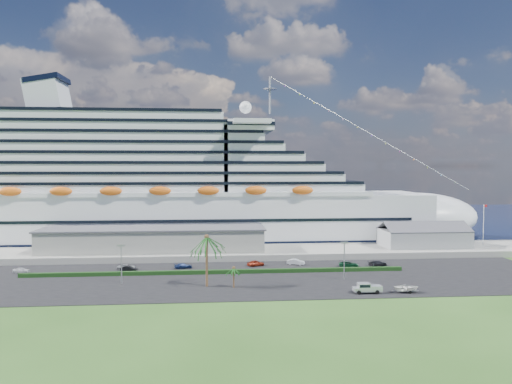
{
  "coord_description": "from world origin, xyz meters",
  "views": [
    {
      "loc": [
        -8.71,
        -98.33,
        24.96
      ],
      "look_at": [
        2.47,
        30.0,
        18.28
      ],
      "focal_mm": 35.0,
      "sensor_mm": 36.0,
      "label": 1
    }
  ],
  "objects": [
    {
      "name": "parked_car_4",
      "position": [
        1.88,
        24.12,
        0.86
      ],
      "size": [
        4.66,
        3.4,
        1.47
      ],
      "primitive_type": "imported",
      "rotation": [
        0.0,
        0.0,
        2.01
      ],
      "color": "maroon",
      "rests_on": "asphalt_lot"
    },
    {
      "name": "palm_tall",
      "position": [
        -10.0,
        4.0,
        9.2
      ],
      "size": [
        8.82,
        8.82,
        11.13
      ],
      "color": "#47301E",
      "rests_on": "ground"
    },
    {
      "name": "parked_car_5",
      "position": [
        12.12,
        24.85,
        0.85
      ],
      "size": [
        4.68,
        3.01,
        1.46
      ],
      "primitive_type": "imported",
      "rotation": [
        0.0,
        0.0,
        1.21
      ],
      "color": "silver",
      "rests_on": "asphalt_lot"
    },
    {
      "name": "cruise_ship",
      "position": [
        -21.53,
        64.0,
        16.69
      ],
      "size": [
        191.0,
        38.0,
        54.0
      ],
      "color": "silver",
      "rests_on": "ground"
    },
    {
      "name": "water",
      "position": [
        0.0,
        130.0,
        0.01
      ],
      "size": [
        420.0,
        160.0,
        0.02
      ],
      "primitive_type": "cube",
      "color": "black",
      "rests_on": "ground"
    },
    {
      "name": "lamp_post_right",
      "position": [
        20.0,
        8.0,
        5.34
      ],
      "size": [
        1.6,
        0.35,
        8.27
      ],
      "color": "gray",
      "rests_on": "asphalt_lot"
    },
    {
      "name": "ground",
      "position": [
        0.0,
        0.0,
        0.0
      ],
      "size": [
        420.0,
        420.0,
        0.0
      ],
      "primitive_type": "plane",
      "color": "#284D19",
      "rests_on": "ground"
    },
    {
      "name": "boat_trailer",
      "position": [
        29.16,
        -4.59,
        1.15
      ],
      "size": [
        5.39,
        3.45,
        1.55
      ],
      "color": "gray",
      "rests_on": "asphalt_lot"
    },
    {
      "name": "port_shed",
      "position": [
        52.0,
        40.0,
        4.4
      ],
      "size": [
        24.0,
        12.31,
        7.37
      ],
      "color": "gray",
      "rests_on": "wharf"
    },
    {
      "name": "pickup_truck",
      "position": [
        21.27,
        -4.17,
        1.21
      ],
      "size": [
        5.67,
        2.27,
        1.98
      ],
      "color": "black",
      "rests_on": "asphalt_lot"
    },
    {
      "name": "hedge",
      "position": [
        -8.0,
        16.0,
        0.57
      ],
      "size": [
        88.0,
        1.1,
        0.9
      ],
      "primitive_type": "cube",
      "color": "black",
      "rests_on": "asphalt_lot"
    },
    {
      "name": "terminal_building",
      "position": [
        -25.0,
        40.0,
        5.01
      ],
      "size": [
        61.0,
        15.0,
        6.3
      ],
      "color": "gray",
      "rests_on": "wharf"
    },
    {
      "name": "parked_car_3",
      "position": [
        -15.93,
        22.8,
        0.75
      ],
      "size": [
        4.65,
        3.05,
        1.25
      ],
      "primitive_type": "imported",
      "rotation": [
        0.0,
        0.0,
        1.9
      ],
      "color": "navy",
      "rests_on": "asphalt_lot"
    },
    {
      "name": "parked_car_6",
      "position": [
        24.67,
        20.98,
        0.79
      ],
      "size": [
        5.13,
        3.05,
        1.34
      ],
      "primitive_type": "imported",
      "rotation": [
        0.0,
        0.0,
        1.39
      ],
      "color": "#0E391E",
      "rests_on": "asphalt_lot"
    },
    {
      "name": "parked_car_7",
      "position": [
        32.1,
        21.35,
        0.84
      ],
      "size": [
        5.35,
        3.73,
        1.44
      ],
      "primitive_type": "imported",
      "rotation": [
        0.0,
        0.0,
        1.96
      ],
      "color": "black",
      "rests_on": "asphalt_lot"
    },
    {
      "name": "flagpole",
      "position": [
        70.04,
        40.0,
        8.27
      ],
      "size": [
        1.08,
        0.16,
        12.0
      ],
      "color": "silver",
      "rests_on": "wharf"
    },
    {
      "name": "lamp_post_left",
      "position": [
        -28.0,
        8.0,
        5.34
      ],
      "size": [
        1.6,
        0.35,
        8.27
      ],
      "color": "gray",
      "rests_on": "asphalt_lot"
    },
    {
      "name": "wharf",
      "position": [
        0.0,
        40.0,
        0.9
      ],
      "size": [
        240.0,
        20.0,
        1.8
      ],
      "primitive_type": "cube",
      "color": "gray",
      "rests_on": "ground"
    },
    {
      "name": "parked_car_1",
      "position": [
        -28.53,
        20.22,
        0.77
      ],
      "size": [
        4.14,
        2.05,
        1.3
      ],
      "primitive_type": "imported",
      "rotation": [
        0.0,
        0.0,
        1.39
      ],
      "color": "black",
      "rests_on": "asphalt_lot"
    },
    {
      "name": "parked_car_2",
      "position": [
        -29.33,
        22.46,
        0.74
      ],
      "size": [
        4.46,
        2.06,
        1.24
      ],
      "primitive_type": "imported",
      "rotation": [
        0.0,
        0.0,
        1.57
      ],
      "color": "#9EA2A7",
      "rests_on": "asphalt_lot"
    },
    {
      "name": "palm_short",
      "position": [
        -4.5,
        2.5,
        3.67
      ],
      "size": [
        3.53,
        3.53,
        4.56
      ],
      "color": "#47301E",
      "rests_on": "ground"
    },
    {
      "name": "asphalt_lot",
      "position": [
        0.0,
        11.0,
        0.06
      ],
      "size": [
        140.0,
        38.0,
        0.12
      ],
      "primitive_type": "cube",
      "color": "black",
      "rests_on": "ground"
    },
    {
      "name": "parked_car_0",
      "position": [
        -53.25,
        20.98,
        0.74
      ],
      "size": [
        3.79,
        1.8,
        1.25
      ],
      "primitive_type": "imported",
      "rotation": [
        0.0,
        0.0,
        1.48
      ],
      "color": "silver",
      "rests_on": "asphalt_lot"
    }
  ]
}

